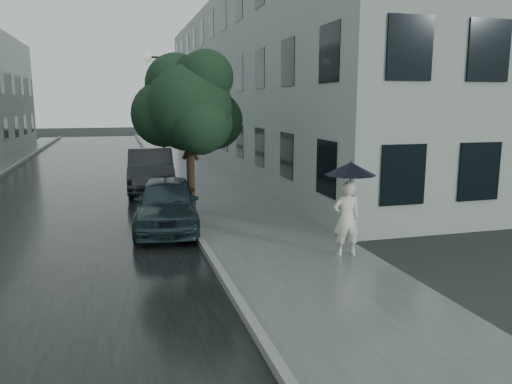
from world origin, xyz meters
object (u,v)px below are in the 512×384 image
object	(u,v)px
lamp_post	(159,110)
car_near	(167,203)
car_far	(151,170)
pedestrian	(347,219)
street_tree	(189,106)

from	to	relation	value
lamp_post	car_near	xyz separation A→B (m)	(-0.60, -8.64, -2.33)
car_near	car_far	xyz separation A→B (m)	(0.00, 6.24, 0.09)
car_far	car_near	bearing A→B (deg)	-86.88
pedestrian	street_tree	distance (m)	5.84
street_tree	car_far	bearing A→B (deg)	98.78
pedestrian	street_tree	world-z (taller)	street_tree
pedestrian	car_far	bearing A→B (deg)	-64.37
pedestrian	car_near	distance (m)	4.98
pedestrian	car_near	world-z (taller)	pedestrian
street_tree	car_far	size ratio (longest dim) A/B	1.01
street_tree	car_far	distance (m)	5.77
street_tree	lamp_post	distance (m)	7.57
street_tree	lamp_post	size ratio (longest dim) A/B	0.90
lamp_post	car_far	world-z (taller)	lamp_post
pedestrian	lamp_post	distance (m)	12.66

